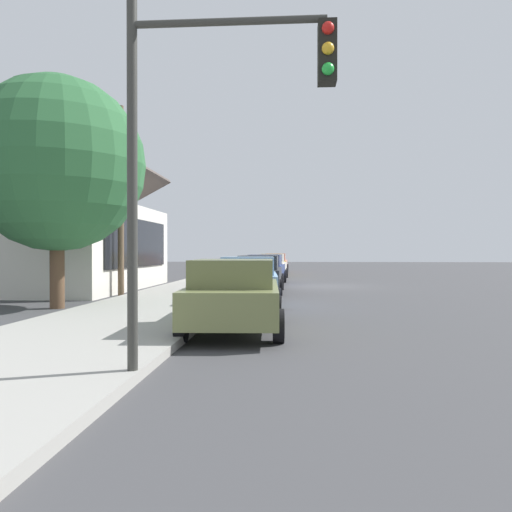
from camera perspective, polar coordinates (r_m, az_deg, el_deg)
ground_plane at (r=25.69m, az=7.35°, el=-3.42°), size 120.00×120.00×0.00m
sidewalk_curb at (r=25.97m, az=-5.10°, el=-3.20°), size 60.00×4.20×0.16m
car_olive at (r=11.07m, az=-2.44°, el=-4.38°), size 4.74×2.25×1.59m
car_skyblue at (r=16.49m, az=-0.85°, el=-2.78°), size 4.41×2.23×1.59m
car_charcoal at (r=21.47m, az=0.40°, el=-2.01°), size 4.68×2.01×1.59m
car_navy at (r=26.97m, az=1.11°, el=-1.49°), size 4.93×2.18×1.59m
car_ivory at (r=32.33m, az=1.74°, el=-1.17°), size 4.49×2.13×1.59m
car_mustard at (r=37.66m, az=1.93°, el=-0.93°), size 4.37×2.05×1.59m
car_coral at (r=43.00m, az=2.28°, el=-0.75°), size 4.54×2.08×1.59m
storefront_building at (r=25.16m, az=-20.64°, el=1.25°), size 11.43×7.17×5.87m
shade_tree at (r=16.93m, az=-21.62°, el=9.60°), size 5.38×5.38×7.15m
traffic_light_main at (r=6.93m, az=-5.21°, el=14.97°), size 0.37×2.79×5.20m
utility_pole_wooden at (r=20.68m, az=-15.06°, el=6.51°), size 1.80×0.24×7.50m
fire_hydrant_red at (r=23.37m, az=-2.66°, el=-2.59°), size 0.22×0.22×0.71m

